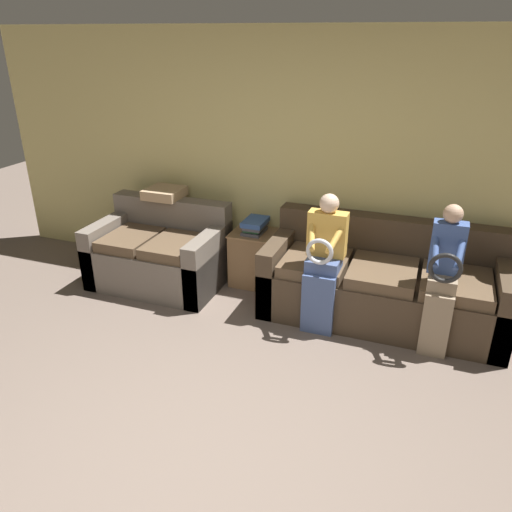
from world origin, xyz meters
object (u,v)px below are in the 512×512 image
couch_side (160,255)px  book_stack (255,226)px  side_shelf (255,257)px  child_right_seated (443,274)px  child_left_seated (324,259)px  throw_pillow (165,193)px  couch_main (383,285)px

couch_side → book_stack: couch_side is taller
side_shelf → book_stack: 0.36m
child_right_seated → book_stack: 1.94m
child_left_seated → throw_pillow: (-1.88, 0.57, 0.23)m
child_left_seated → throw_pillow: size_ratio=3.28×
side_shelf → child_left_seated: bearing=-34.6°
side_shelf → book_stack: (0.00, -0.01, 0.36)m
couch_side → child_left_seated: size_ratio=1.09×
child_left_seated → child_right_seated: child_right_seated is taller
couch_main → couch_side: 2.31m
couch_side → child_left_seated: bearing=-8.2°
couch_main → throw_pillow: throw_pillow is taller
child_right_seated → couch_main: bearing=142.8°
book_stack → throw_pillow: 1.05m
throw_pillow → side_shelf: bearing=1.6°
child_right_seated → child_left_seated: bearing=179.9°
side_shelf → throw_pillow: size_ratio=1.54×
couch_main → child_left_seated: 0.71m
throw_pillow → child_left_seated: bearing=-16.7°
child_right_seated → side_shelf: bearing=162.1°
child_right_seated → side_shelf: (-1.85, 0.60, -0.39)m
child_left_seated → throw_pillow: child_left_seated is taller
book_stack → throw_pillow: size_ratio=0.85×
couch_side → book_stack: bearing=18.9°
couch_main → book_stack: couch_main is taller
couch_side → side_shelf: 1.01m
couch_main → child_left_seated: bearing=-142.9°
couch_side → side_shelf: couch_side is taller
child_left_seated → book_stack: (-0.86, 0.59, -0.01)m
side_shelf → throw_pillow: (-1.02, -0.03, 0.61)m
couch_main → side_shelf: couch_main is taller
couch_main → throw_pillow: (-2.38, 0.19, 0.58)m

